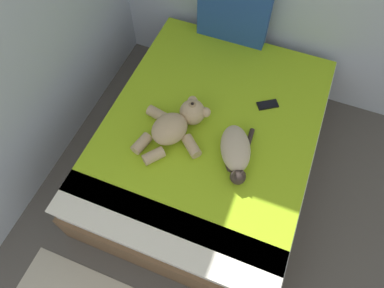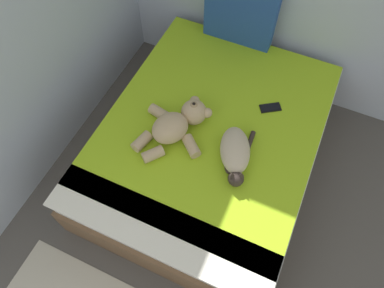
{
  "view_description": "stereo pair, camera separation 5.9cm",
  "coord_description": "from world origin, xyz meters",
  "px_view_note": "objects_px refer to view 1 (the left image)",
  "views": [
    {
      "loc": [
        1.53,
        1.69,
        2.54
      ],
      "look_at": [
        1.09,
        2.81,
        0.56
      ],
      "focal_mm": 32.98,
      "sensor_mm": 36.0,
      "label": 1
    },
    {
      "loc": [
        1.59,
        1.71,
        2.54
      ],
      "look_at": [
        1.09,
        2.81,
        0.56
      ],
      "focal_mm": 32.98,
      "sensor_mm": 36.0,
      "label": 2
    }
  ],
  "objects_px": {
    "patterned_cushion": "(234,12)",
    "teddy_bear": "(176,125)",
    "cell_phone": "(268,105)",
    "cat": "(236,151)",
    "bed": "(209,145)"
  },
  "relations": [
    {
      "from": "teddy_bear",
      "to": "cat",
      "type": "bearing_deg",
      "value": -5.74
    },
    {
      "from": "patterned_cushion",
      "to": "cat",
      "type": "xyz_separation_m",
      "value": [
        0.38,
        -1.05,
        -0.17
      ]
    },
    {
      "from": "bed",
      "to": "cell_phone",
      "type": "height_order",
      "value": "cell_phone"
    },
    {
      "from": "teddy_bear",
      "to": "patterned_cushion",
      "type": "bearing_deg",
      "value": 86.99
    },
    {
      "from": "bed",
      "to": "cell_phone",
      "type": "bearing_deg",
      "value": 44.35
    },
    {
      "from": "cat",
      "to": "cell_phone",
      "type": "distance_m",
      "value": 0.5
    },
    {
      "from": "cat",
      "to": "cell_phone",
      "type": "height_order",
      "value": "cat"
    },
    {
      "from": "cat",
      "to": "teddy_bear",
      "type": "distance_m",
      "value": 0.43
    },
    {
      "from": "bed",
      "to": "cat",
      "type": "distance_m",
      "value": 0.45
    },
    {
      "from": "bed",
      "to": "teddy_bear",
      "type": "xyz_separation_m",
      "value": [
        -0.2,
        -0.13,
        0.35
      ]
    },
    {
      "from": "teddy_bear",
      "to": "cell_phone",
      "type": "xyz_separation_m",
      "value": [
        0.52,
        0.45,
        -0.08
      ]
    },
    {
      "from": "patterned_cushion",
      "to": "cell_phone",
      "type": "xyz_separation_m",
      "value": [
        0.47,
        -0.56,
        -0.24
      ]
    },
    {
      "from": "bed",
      "to": "patterned_cushion",
      "type": "xyz_separation_m",
      "value": [
        -0.14,
        0.88,
        0.51
      ]
    },
    {
      "from": "patterned_cushion",
      "to": "cell_phone",
      "type": "bearing_deg",
      "value": -50.51
    },
    {
      "from": "patterned_cushion",
      "to": "teddy_bear",
      "type": "bearing_deg",
      "value": -93.01
    }
  ]
}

